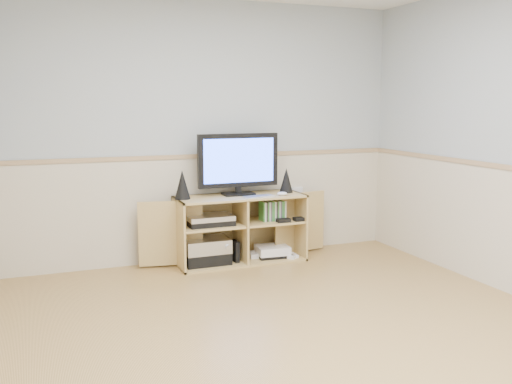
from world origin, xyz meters
TOP-DOWN VIEW (x-y plane):
  - room at (-0.06, 0.12)m, footprint 4.04×4.54m
  - media_cabinet at (0.28, 2.04)m, footprint 1.93×0.46m
  - monitor at (0.28, 2.04)m, footprint 0.80×0.18m
  - speaker_left at (-0.28, 2.01)m, footprint 0.14×0.14m
  - speaker_right at (0.77, 2.01)m, footprint 0.13×0.13m
  - keyboard at (0.42, 1.85)m, footprint 0.31×0.17m
  - mouse at (0.66, 1.85)m, footprint 0.11×0.09m
  - av_components at (-0.05, 1.99)m, footprint 0.51×0.32m
  - game_consoles at (0.60, 1.98)m, footprint 0.45×0.30m
  - game_cases at (0.61, 1.97)m, footprint 0.24×0.14m
  - wall_outlet at (1.00, 2.23)m, footprint 0.12×0.03m

SIDE VIEW (x-z plane):
  - game_consoles at x=0.60m, z-range 0.02..0.13m
  - av_components at x=-0.05m, z-range -0.01..0.45m
  - media_cabinet at x=0.28m, z-range 0.01..0.66m
  - game_cases at x=0.61m, z-range 0.39..0.58m
  - wall_outlet at x=1.00m, z-range 0.54..0.66m
  - keyboard at x=0.42m, z-range 0.65..0.66m
  - mouse at x=0.66m, z-range 0.65..0.69m
  - speaker_right at x=0.77m, z-range 0.65..0.89m
  - speaker_left at x=-0.28m, z-range 0.65..0.92m
  - monitor at x=0.28m, z-range 0.67..1.26m
  - room at x=-0.06m, z-range -0.05..2.49m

